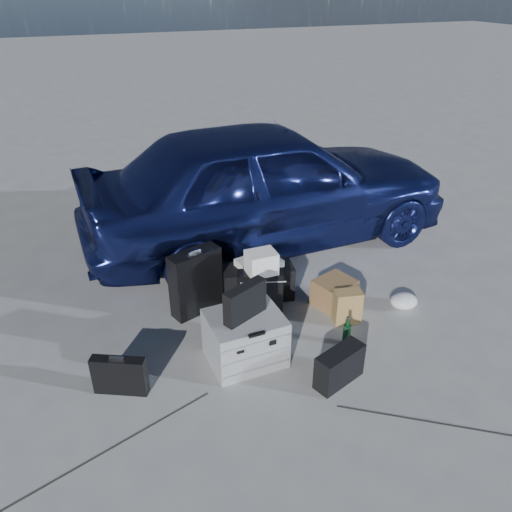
{
  "coord_description": "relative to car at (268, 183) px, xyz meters",
  "views": [
    {
      "loc": [
        -1.41,
        -3.14,
        2.95
      ],
      "look_at": [
        0.2,
        0.85,
        0.54
      ],
      "focal_mm": 35.0,
      "sensor_mm": 36.0,
      "label": 1
    }
  ],
  "objects": [
    {
      "name": "flat_box_white",
      "position": [
        -0.59,
        -1.16,
        -0.37
      ],
      "size": [
        0.47,
        0.39,
        0.07
      ],
      "primitive_type": "cube",
      "rotation": [
        0.0,
        0.0,
        0.2
      ],
      "color": "white",
      "rests_on": "duffel_bag"
    },
    {
      "name": "briefcase",
      "position": [
        -2.15,
        -2.04,
        -0.6
      ],
      "size": [
        0.43,
        0.28,
        0.34
      ],
      "primitive_type": "cube",
      "rotation": [
        0.0,
        0.0,
        -0.47
      ],
      "color": "black",
      "rests_on": "ground"
    },
    {
      "name": "suitcase_left",
      "position": [
        -1.26,
        -1.18,
        -0.43
      ],
      "size": [
        0.55,
        0.34,
        0.67
      ],
      "primitive_type": "cube",
      "rotation": [
        0.0,
        0.0,
        0.32
      ],
      "color": "black",
      "rests_on": "ground"
    },
    {
      "name": "messenger_bag",
      "position": [
        -0.45,
        -2.59,
        -0.61
      ],
      "size": [
        0.48,
        0.3,
        0.31
      ],
      "primitive_type": "cube",
      "rotation": [
        0.0,
        0.0,
        0.33
      ],
      "color": "black",
      "rests_on": "ground"
    },
    {
      "name": "green_bottle",
      "position": [
        -0.14,
        -2.2,
        -0.62
      ],
      "size": [
        0.08,
        0.08,
        0.29
      ],
      "primitive_type": "cylinder",
      "rotation": [
        0.0,
        0.0,
        0.1
      ],
      "color": "black",
      "rests_on": "ground"
    },
    {
      "name": "plastic_bag",
      "position": [
        0.7,
        -1.91,
        -0.69
      ],
      "size": [
        0.31,
        0.28,
        0.15
      ],
      "primitive_type": "ellipsoid",
      "rotation": [
        0.0,
        0.0,
        -0.14
      ],
      "color": "white",
      "rests_on": "ground"
    },
    {
      "name": "laptop_bag",
      "position": [
        -1.07,
        -2.05,
        -0.16
      ],
      "size": [
        0.41,
        0.26,
        0.31
      ],
      "primitive_type": "cube",
      "rotation": [
        0.0,
        0.0,
        0.42
      ],
      "color": "black",
      "rests_on": "pelican_case"
    },
    {
      "name": "car",
      "position": [
        0.0,
        0.0,
        0.0
      ],
      "size": [
        4.53,
        1.91,
        1.53
      ],
      "primitive_type": "imported",
      "rotation": [
        0.0,
        0.0,
        1.59
      ],
      "color": "navy",
      "rests_on": "ground"
    },
    {
      "name": "suitcase_right",
      "position": [
        -0.72,
        -1.52,
        -0.5
      ],
      "size": [
        0.46,
        0.29,
        0.52
      ],
      "primitive_type": "cube",
      "rotation": [
        0.0,
        0.0,
        -0.32
      ],
      "color": "black",
      "rests_on": "ground"
    },
    {
      "name": "flat_box_black",
      "position": [
        -0.58,
        -1.17,
        -0.3
      ],
      "size": [
        0.28,
        0.21,
        0.06
      ],
      "primitive_type": "cube",
      "rotation": [
        0.0,
        0.0,
        0.07
      ],
      "color": "black",
      "rests_on": "flat_box_white"
    },
    {
      "name": "ground",
      "position": [
        -0.85,
        -2.1,
        -0.77
      ],
      "size": [
        60.0,
        60.0,
        0.0
      ],
      "primitive_type": "plane",
      "color": "#A0A09B",
      "rests_on": "ground"
    },
    {
      "name": "white_carton",
      "position": [
        -0.71,
        -1.53,
        -0.14
      ],
      "size": [
        0.27,
        0.22,
        0.22
      ],
      "primitive_type": "cube",
      "rotation": [
        0.0,
        0.0,
        -0.0
      ],
      "color": "white",
      "rests_on": "suitcase_right"
    },
    {
      "name": "duffel_bag",
      "position": [
        -0.6,
        -1.18,
        -0.58
      ],
      "size": [
        0.77,
        0.44,
        0.36
      ],
      "primitive_type": "cube",
      "rotation": [
        0.0,
        0.0,
        -0.19
      ],
      "color": "black",
      "rests_on": "ground"
    },
    {
      "name": "pelican_case",
      "position": [
        -1.07,
        -2.04,
        -0.54
      ],
      "size": [
        0.64,
        0.53,
        0.46
      ],
      "primitive_type": "cube",
      "rotation": [
        0.0,
        0.0,
        0.03
      ],
      "color": "gray",
      "rests_on": "ground"
    },
    {
      "name": "kraft_bag",
      "position": [
        0.04,
        -1.9,
        -0.59
      ],
      "size": [
        0.28,
        0.21,
        0.34
      ],
      "primitive_type": "cube",
      "rotation": [
        0.0,
        0.0,
        -0.22
      ],
      "color": "#A27946",
      "rests_on": "ground"
    },
    {
      "name": "cardboard_box",
      "position": [
        0.07,
        -1.59,
        -0.62
      ],
      "size": [
        0.46,
        0.42,
        0.28
      ],
      "primitive_type": "cube",
      "rotation": [
        0.0,
        0.0,
        0.31
      ],
      "color": "olive",
      "rests_on": "ground"
    }
  ]
}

